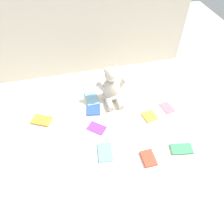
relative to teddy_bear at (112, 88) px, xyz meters
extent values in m
plane|color=silver|center=(-0.07, -0.12, -0.10)|extent=(3.20, 3.20, 0.00)
cube|color=beige|center=(-0.07, 0.37, 0.23)|extent=(1.51, 0.03, 0.67)
ellipsoid|color=beige|center=(0.00, 0.01, -0.01)|extent=(0.14, 0.11, 0.18)
ellipsoid|color=beige|center=(0.00, 0.00, -0.07)|extent=(0.14, 0.12, 0.06)
sphere|color=beige|center=(0.00, 0.00, 0.12)|extent=(0.10, 0.10, 0.10)
ellipsoid|color=white|center=(0.00, -0.03, 0.11)|extent=(0.04, 0.03, 0.03)
sphere|color=beige|center=(-0.04, 0.01, 0.15)|extent=(0.04, 0.04, 0.04)
sphere|color=beige|center=(0.03, 0.02, 0.15)|extent=(0.04, 0.04, 0.04)
cylinder|color=beige|center=(-0.07, 0.00, 0.02)|extent=(0.08, 0.04, 0.09)
cylinder|color=beige|center=(0.07, 0.01, 0.02)|extent=(0.08, 0.04, 0.09)
cylinder|color=beige|center=(-0.03, -0.09, -0.08)|extent=(0.05, 0.10, 0.05)
cylinder|color=beige|center=(0.04, -0.09, -0.08)|extent=(0.05, 0.10, 0.05)
cube|color=#3F915F|center=(0.31, -0.53, -0.10)|extent=(0.14, 0.09, 0.01)
cube|color=orange|center=(-0.51, -0.11, -0.10)|extent=(0.15, 0.13, 0.01)
cube|color=#BB6C7D|center=(0.37, -0.19, -0.10)|extent=(0.09, 0.12, 0.01)
cube|color=#7C3895|center=(-0.16, -0.25, -0.10)|extent=(0.14, 0.14, 0.01)
cube|color=yellow|center=(0.21, -0.24, -0.10)|extent=(0.10, 0.11, 0.01)
cube|color=#2B4FB3|center=(-0.15, -0.09, -0.10)|extent=(0.11, 0.13, 0.01)
cube|color=#75AED4|center=(-0.15, 0.02, -0.09)|extent=(0.09, 0.14, 0.01)
cube|color=#71C0E4|center=(-0.15, -0.45, -0.10)|extent=(0.10, 0.14, 0.01)
cube|color=#D6422B|center=(0.09, -0.55, -0.09)|extent=(0.08, 0.11, 0.01)
cube|color=#8C8FA2|center=(-0.17, 0.11, -0.10)|extent=(0.14, 0.07, 0.01)
camera|label=1|loc=(-0.26, -1.10, 1.03)|focal=34.04mm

